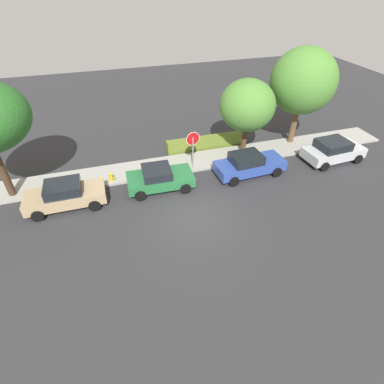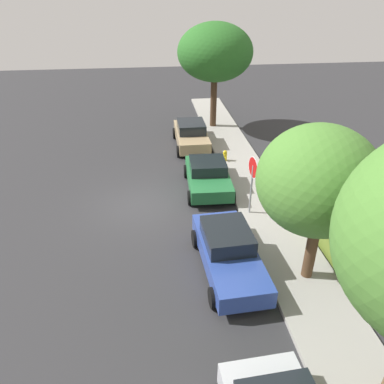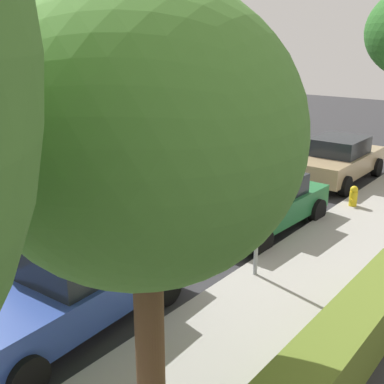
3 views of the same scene
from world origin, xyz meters
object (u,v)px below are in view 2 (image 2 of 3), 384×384
at_px(stop_sign, 252,176).
at_px(parked_car_green, 208,175).
at_px(street_tree_near_corner, 215,53).
at_px(parked_car_blue, 228,251).
at_px(street_tree_far, 318,181).
at_px(parked_car_tan, 191,134).
at_px(fire_hydrant, 225,157).

xyz_separation_m(stop_sign, parked_car_green, (-2.48, -1.37, -1.15)).
xyz_separation_m(parked_car_green, street_tree_near_corner, (-8.23, 1.65, 4.09)).
relative_size(parked_car_blue, street_tree_far, 0.85).
relative_size(parked_car_tan, fire_hydrant, 5.89).
bearing_deg(parked_car_green, parked_car_tan, -178.22).
relative_size(street_tree_near_corner, street_tree_far, 1.25).
distance_m(parked_car_tan, street_tree_far, 12.14).
bearing_deg(fire_hydrant, parked_car_tan, -148.92).
bearing_deg(parked_car_blue, parked_car_green, 177.96).
xyz_separation_m(parked_car_tan, street_tree_near_corner, (-2.97, 1.81, 4.04)).
height_order(parked_car_blue, street_tree_far, street_tree_far).
bearing_deg(street_tree_near_corner, fire_hydrant, -2.97).
height_order(stop_sign, street_tree_near_corner, street_tree_near_corner).
bearing_deg(street_tree_near_corner, parked_car_green, -11.32).
distance_m(parked_car_green, fire_hydrant, 3.07).
relative_size(parked_car_green, parked_car_blue, 0.88).
distance_m(parked_car_blue, street_tree_near_corner, 14.59).
distance_m(parked_car_green, parked_car_blue, 5.67).
distance_m(stop_sign, street_tree_near_corner, 11.10).
height_order(stop_sign, fire_hydrant, stop_sign).
distance_m(street_tree_near_corner, fire_hydrant, 7.07).
distance_m(street_tree_near_corner, street_tree_far, 14.60).
height_order(stop_sign, parked_car_tan, stop_sign).
distance_m(parked_car_green, street_tree_far, 7.27).
relative_size(parked_car_blue, street_tree_near_corner, 0.68).
relative_size(street_tree_far, fire_hydrant, 7.32).
xyz_separation_m(parked_car_green, street_tree_far, (6.32, 2.14, 2.89)).
distance_m(parked_car_blue, parked_car_tan, 10.92).
relative_size(parked_car_green, street_tree_far, 0.75).
bearing_deg(stop_sign, street_tree_far, 11.23).
distance_m(parked_car_blue, street_tree_far, 3.74).
bearing_deg(parked_car_green, stop_sign, 28.98).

